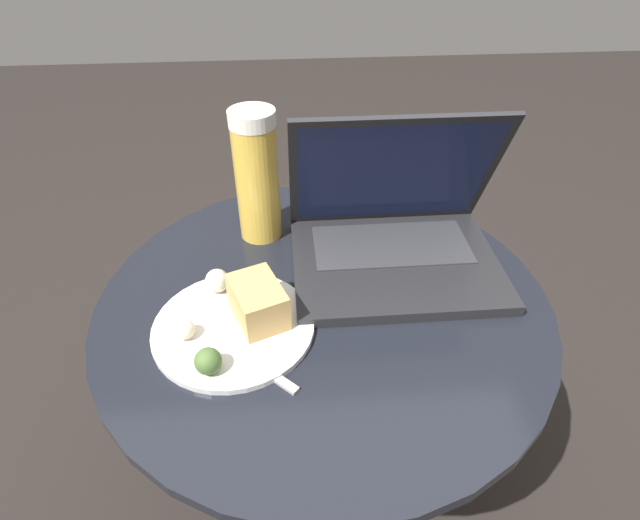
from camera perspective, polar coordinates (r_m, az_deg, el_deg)
ground_plane at (r=1.17m, az=0.27°, el=-23.35°), size 6.00×6.00×0.00m
table at (r=0.85m, az=0.35°, el=-10.41°), size 0.68×0.68×0.52m
laptop at (r=0.81m, az=8.48°, el=3.05°), size 0.33×0.26×0.25m
beer_glass at (r=0.84m, az=-7.23°, el=9.44°), size 0.07×0.07×0.23m
snack_plate at (r=0.71m, az=-9.24°, el=-6.44°), size 0.23×0.23×0.07m
fork at (r=0.68m, az=-9.00°, el=-10.54°), size 0.13×0.13×0.00m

